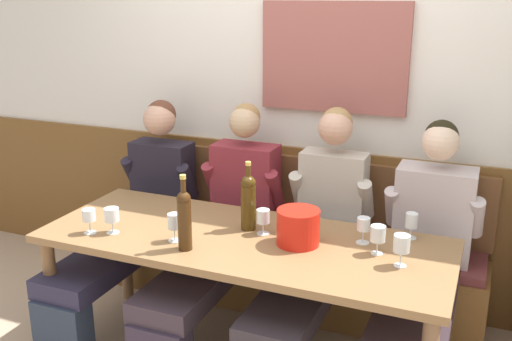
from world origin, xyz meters
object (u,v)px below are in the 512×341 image
object	(u,v)px
wine_glass_center_front	(378,235)
wine_bottle_amber_mid	(184,218)
person_center_right_seat	(134,214)
wine_glass_by_bottle	(112,215)
wine_glass_center_rear	(174,222)
dining_table	(243,251)
wine_glass_mid_right	(89,217)
person_left_seat	(315,242)
ice_bucket	(298,227)
wine_glass_right_end	(263,217)
person_center_left_seat	(424,259)
wall_bench	(286,263)
wine_glass_left_end	(411,222)
wine_bottle_green_tall	(248,200)
person_right_seat	(222,228)
wine_glass_mid_left	(363,225)
wine_glass_near_bucket	(402,245)

from	to	relation	value
wine_glass_center_front	wine_bottle_amber_mid	bearing A→B (deg)	-160.75
person_center_right_seat	wine_glass_by_bottle	size ratio (longest dim) A/B	9.22
wine_bottle_amber_mid	wine_glass_center_rear	xyz separation A→B (m)	(-0.10, 0.07, -0.06)
dining_table	wine_glass_mid_right	bearing A→B (deg)	-161.48
person_left_seat	ice_bucket	distance (m)	0.33
wine_glass_right_end	wine_glass_by_bottle	bearing A→B (deg)	-158.29
wine_glass_by_bottle	wine_glass_center_front	bearing A→B (deg)	11.72
person_center_left_seat	wine_glass_mid_right	size ratio (longest dim) A/B	9.73
wall_bench	wine_glass_left_end	distance (m)	1.02
wine_bottle_green_tall	wine_bottle_amber_mid	distance (m)	0.40
person_right_seat	wine_glass_center_rear	distance (m)	0.53
wine_glass_center_rear	person_center_left_seat	bearing A→B (deg)	22.81
wine_glass_left_end	person_right_seat	bearing A→B (deg)	-179.43
wine_glass_right_end	person_left_seat	bearing A→B (deg)	45.15
wine_bottle_amber_mid	wine_glass_by_bottle	bearing A→B (deg)	176.01
person_center_right_seat	person_center_left_seat	size ratio (longest dim) A/B	0.99
wine_glass_center_rear	wine_glass_by_bottle	bearing A→B (deg)	-174.50
wall_bench	person_center_left_seat	world-z (taller)	person_center_left_seat
person_center_right_seat	person_center_left_seat	xyz separation A→B (m)	(1.75, 0.02, 0.00)
wine_bottle_green_tall	wine_bottle_amber_mid	bearing A→B (deg)	-117.48
wine_bottle_amber_mid	person_left_seat	bearing A→B (deg)	47.34
wine_glass_mid_left	wine_glass_center_rear	world-z (taller)	wine_glass_center_rear
wine_glass_near_bucket	wine_glass_center_front	bearing A→B (deg)	143.89
wine_glass_near_bucket	person_center_left_seat	bearing A→B (deg)	77.99
wall_bench	person_left_seat	size ratio (longest dim) A/B	1.84
person_center_left_seat	wine_bottle_green_tall	xyz separation A→B (m)	(-0.89, -0.21, 0.27)
wine_glass_mid_left	wine_glass_left_end	bearing A→B (deg)	35.88
dining_table	ice_bucket	size ratio (longest dim) A/B	9.80
person_center_left_seat	ice_bucket	distance (m)	0.68
wall_bench	wine_glass_near_bucket	size ratio (longest dim) A/B	15.72
wine_bottle_amber_mid	wine_glass_center_front	bearing A→B (deg)	19.25
wall_bench	wine_bottle_green_tall	bearing A→B (deg)	-92.12
wall_bench	person_right_seat	bearing A→B (deg)	-127.02
person_left_seat	wall_bench	bearing A→B (deg)	128.50
person_left_seat	wine_glass_mid_left	xyz separation A→B (m)	(0.29, -0.13, 0.20)
person_center_left_seat	wine_bottle_green_tall	size ratio (longest dim) A/B	3.44
wine_glass_mid_right	dining_table	bearing A→B (deg)	18.52
dining_table	wine_bottle_amber_mid	distance (m)	0.40
wine_glass_left_end	wine_bottle_amber_mid	bearing A→B (deg)	-150.75
dining_table	wine_glass_near_bucket	size ratio (longest dim) A/B	13.77
wine_glass_mid_left	wine_glass_near_bucket	size ratio (longest dim) A/B	0.89
person_center_right_seat	wine_glass_mid_left	world-z (taller)	person_center_right_seat
ice_bucket	wine_glass_mid_right	world-z (taller)	ice_bucket
dining_table	wine_bottle_green_tall	xyz separation A→B (m)	(-0.02, 0.11, 0.24)
wall_bench	wine_bottle_green_tall	size ratio (longest dim) A/B	6.47
wine_bottle_green_tall	wine_glass_by_bottle	world-z (taller)	wine_bottle_green_tall
wine_bottle_amber_mid	person_center_left_seat	bearing A→B (deg)	27.44
person_center_right_seat	wine_glass_near_bucket	bearing A→B (deg)	-11.11
wine_glass_by_bottle	ice_bucket	bearing A→B (deg)	14.28
wine_glass_mid_right	person_left_seat	bearing A→B (deg)	27.79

